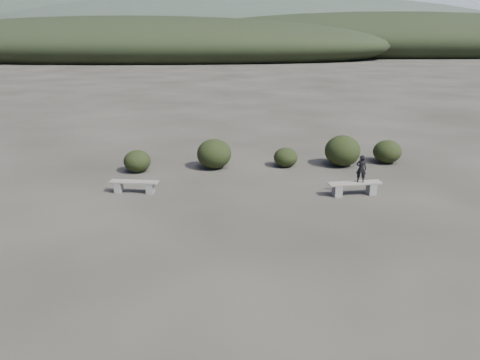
{
  "coord_description": "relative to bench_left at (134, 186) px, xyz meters",
  "views": [
    {
      "loc": [
        0.38,
        -11.37,
        5.89
      ],
      "look_at": [
        0.11,
        3.5,
        1.1
      ],
      "focal_mm": 35.0,
      "sensor_mm": 36.0,
      "label": 1
    }
  ],
  "objects": [
    {
      "name": "shrub_c",
      "position": [
        5.98,
        3.68,
        0.15
      ],
      "size": [
        1.08,
        1.08,
        0.86
      ],
      "primitive_type": "ellipsoid",
      "color": "black",
      "rests_on": "ground"
    },
    {
      "name": "shrub_b",
      "position": [
        2.79,
        3.38,
        0.37
      ],
      "size": [
        1.53,
        1.53,
        1.31
      ],
      "primitive_type": "ellipsoid",
      "color": "black",
      "rests_on": "ground"
    },
    {
      "name": "bench_right",
      "position": [
        8.26,
        -0.12,
        0.02
      ],
      "size": [
        2.05,
        0.76,
        0.5
      ],
      "rotation": [
        0.0,
        0.0,
        0.18
      ],
      "color": "slate",
      "rests_on": "ground"
    },
    {
      "name": "shrub_d",
      "position": [
        8.55,
        3.86,
        0.42
      ],
      "size": [
        1.59,
        1.59,
        1.39
      ],
      "primitive_type": "ellipsoid",
      "color": "black",
      "rests_on": "ground"
    },
    {
      "name": "bench_left",
      "position": [
        0.0,
        0.0,
        0.0
      ],
      "size": [
        1.87,
        0.54,
        0.46
      ],
      "rotation": [
        0.0,
        0.0,
        -0.08
      ],
      "color": "slate",
      "rests_on": "ground"
    },
    {
      "name": "shrub_e",
      "position": [
        10.72,
        4.39,
        0.25
      ],
      "size": [
        1.28,
        1.28,
        1.07
      ],
      "primitive_type": "ellipsoid",
      "color": "black",
      "rests_on": "ground"
    },
    {
      "name": "shrub_a",
      "position": [
        -0.5,
        2.75,
        0.2
      ],
      "size": [
        1.16,
        1.16,
        0.95
      ],
      "primitive_type": "ellipsoid",
      "color": "black",
      "rests_on": "ground"
    },
    {
      "name": "mountain_ridges",
      "position": [
        -3.57,
        333.79,
        10.56
      ],
      "size": [
        500.0,
        400.0,
        56.0
      ],
      "color": "black",
      "rests_on": "ground"
    },
    {
      "name": "ground",
      "position": [
        3.91,
        -5.27,
        -0.28
      ],
      "size": [
        1200.0,
        1200.0,
        0.0
      ],
      "primitive_type": "plane",
      "color": "#2B2822",
      "rests_on": "ground"
    },
    {
      "name": "seated_person",
      "position": [
        8.46,
        -0.09,
        0.74
      ],
      "size": [
        0.42,
        0.33,
        1.03
      ],
      "primitive_type": "imported",
      "rotation": [
        0.0,
        0.0,
        2.91
      ],
      "color": "black",
      "rests_on": "bench_right"
    }
  ]
}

